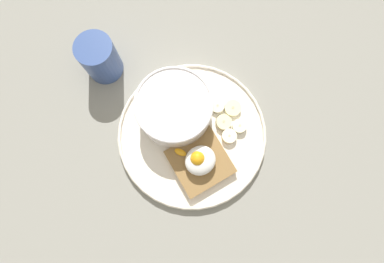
{
  "coord_description": "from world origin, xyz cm",
  "views": [
    {
      "loc": [
        -7.66,
        -9.51,
        60.91
      ],
      "look_at": [
        0.0,
        0.0,
        5.0
      ],
      "focal_mm": 28.0,
      "sensor_mm": 36.0,
      "label": 1
    }
  ],
  "objects_px": {
    "oatmeal_bowl": "(173,110)",
    "banana_slice_right": "(229,136)",
    "toast_slice": "(200,162)",
    "banana_slice_left": "(233,108)",
    "coffee_mug": "(100,58)",
    "banana_slice_front": "(223,122)",
    "banana_slice_back": "(239,126)",
    "banana_slice_inner": "(217,106)",
    "poached_egg": "(200,160)"
  },
  "relations": [
    {
      "from": "poached_egg",
      "to": "banana_slice_inner",
      "type": "distance_m",
      "value": 0.12
    },
    {
      "from": "banana_slice_front",
      "to": "banana_slice_left",
      "type": "xyz_separation_m",
      "value": [
        0.03,
        0.01,
        -0.0
      ]
    },
    {
      "from": "poached_egg",
      "to": "banana_slice_left",
      "type": "bearing_deg",
      "value": 19.0
    },
    {
      "from": "poached_egg",
      "to": "banana_slice_right",
      "type": "xyz_separation_m",
      "value": [
        0.08,
        0.0,
        -0.03
      ]
    },
    {
      "from": "toast_slice",
      "to": "coffee_mug",
      "type": "height_order",
      "value": "coffee_mug"
    },
    {
      "from": "poached_egg",
      "to": "banana_slice_right",
      "type": "height_order",
      "value": "poached_egg"
    },
    {
      "from": "banana_slice_back",
      "to": "banana_slice_inner",
      "type": "relative_size",
      "value": 1.09
    },
    {
      "from": "banana_slice_right",
      "to": "banana_slice_inner",
      "type": "distance_m",
      "value": 0.07
    },
    {
      "from": "banana_slice_back",
      "to": "banana_slice_right",
      "type": "xyz_separation_m",
      "value": [
        -0.03,
        -0.0,
        -0.0
      ]
    },
    {
      "from": "poached_egg",
      "to": "banana_slice_left",
      "type": "relative_size",
      "value": 1.75
    },
    {
      "from": "coffee_mug",
      "to": "toast_slice",
      "type": "bearing_deg",
      "value": -84.41
    },
    {
      "from": "oatmeal_bowl",
      "to": "banana_slice_front",
      "type": "relative_size",
      "value": 3.75
    },
    {
      "from": "poached_egg",
      "to": "coffee_mug",
      "type": "relative_size",
      "value": 0.84
    },
    {
      "from": "banana_slice_right",
      "to": "banana_slice_front",
      "type": "bearing_deg",
      "value": 71.36
    },
    {
      "from": "poached_egg",
      "to": "banana_slice_back",
      "type": "distance_m",
      "value": 0.11
    },
    {
      "from": "banana_slice_right",
      "to": "banana_slice_back",
      "type": "bearing_deg",
      "value": 5.22
    },
    {
      "from": "banana_slice_front",
      "to": "banana_slice_inner",
      "type": "height_order",
      "value": "banana_slice_front"
    },
    {
      "from": "oatmeal_bowl",
      "to": "banana_slice_inner",
      "type": "distance_m",
      "value": 0.09
    },
    {
      "from": "oatmeal_bowl",
      "to": "banana_slice_front",
      "type": "bearing_deg",
      "value": -49.46
    },
    {
      "from": "banana_slice_right",
      "to": "coffee_mug",
      "type": "bearing_deg",
      "value": 110.5
    },
    {
      "from": "toast_slice",
      "to": "banana_slice_back",
      "type": "relative_size",
      "value": 3.01
    },
    {
      "from": "banana_slice_left",
      "to": "banana_slice_inner",
      "type": "xyz_separation_m",
      "value": [
        -0.02,
        0.02,
        0.0
      ]
    },
    {
      "from": "banana_slice_left",
      "to": "toast_slice",
      "type": "bearing_deg",
      "value": -160.37
    },
    {
      "from": "banana_slice_front",
      "to": "poached_egg",
      "type": "bearing_deg",
      "value": -160.49
    },
    {
      "from": "banana_slice_right",
      "to": "poached_egg",
      "type": "bearing_deg",
      "value": -178.55
    },
    {
      "from": "oatmeal_bowl",
      "to": "banana_slice_right",
      "type": "distance_m",
      "value": 0.12
    },
    {
      "from": "banana_slice_right",
      "to": "coffee_mug",
      "type": "relative_size",
      "value": 0.33
    },
    {
      "from": "toast_slice",
      "to": "banana_slice_left",
      "type": "height_order",
      "value": "toast_slice"
    },
    {
      "from": "oatmeal_bowl",
      "to": "toast_slice",
      "type": "relative_size",
      "value": 1.24
    },
    {
      "from": "oatmeal_bowl",
      "to": "banana_slice_inner",
      "type": "xyz_separation_m",
      "value": [
        0.08,
        -0.04,
        -0.03
      ]
    },
    {
      "from": "poached_egg",
      "to": "banana_slice_inner",
      "type": "relative_size",
      "value": 2.16
    },
    {
      "from": "banana_slice_left",
      "to": "banana_slice_back",
      "type": "bearing_deg",
      "value": -110.73
    },
    {
      "from": "banana_slice_back",
      "to": "oatmeal_bowl",
      "type": "bearing_deg",
      "value": 129.58
    },
    {
      "from": "banana_slice_back",
      "to": "toast_slice",
      "type": "bearing_deg",
      "value": -176.82
    },
    {
      "from": "banana_slice_left",
      "to": "coffee_mug",
      "type": "height_order",
      "value": "coffee_mug"
    },
    {
      "from": "banana_slice_back",
      "to": "poached_egg",
      "type": "bearing_deg",
      "value": -177.51
    },
    {
      "from": "banana_slice_front",
      "to": "coffee_mug",
      "type": "distance_m",
      "value": 0.27
    },
    {
      "from": "oatmeal_bowl",
      "to": "banana_slice_front",
      "type": "height_order",
      "value": "oatmeal_bowl"
    },
    {
      "from": "banana_slice_left",
      "to": "banana_slice_right",
      "type": "distance_m",
      "value": 0.06
    },
    {
      "from": "banana_slice_inner",
      "to": "coffee_mug",
      "type": "xyz_separation_m",
      "value": [
        -0.12,
        0.21,
        0.03
      ]
    },
    {
      "from": "oatmeal_bowl",
      "to": "banana_slice_back",
      "type": "relative_size",
      "value": 3.75
    },
    {
      "from": "toast_slice",
      "to": "banana_slice_back",
      "type": "height_order",
      "value": "toast_slice"
    },
    {
      "from": "toast_slice",
      "to": "banana_slice_left",
      "type": "relative_size",
      "value": 2.66
    },
    {
      "from": "banana_slice_left",
      "to": "banana_slice_inner",
      "type": "height_order",
      "value": "banana_slice_inner"
    },
    {
      "from": "coffee_mug",
      "to": "banana_slice_right",
      "type": "bearing_deg",
      "value": -69.5
    },
    {
      "from": "oatmeal_bowl",
      "to": "banana_slice_right",
      "type": "bearing_deg",
      "value": -62.23
    },
    {
      "from": "toast_slice",
      "to": "banana_slice_back",
      "type": "bearing_deg",
      "value": 3.18
    },
    {
      "from": "banana_slice_inner",
      "to": "coffee_mug",
      "type": "bearing_deg",
      "value": 120.21
    },
    {
      "from": "banana_slice_front",
      "to": "coffee_mug",
      "type": "height_order",
      "value": "coffee_mug"
    },
    {
      "from": "banana_slice_front",
      "to": "banana_slice_back",
      "type": "bearing_deg",
      "value": -53.38
    }
  ]
}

